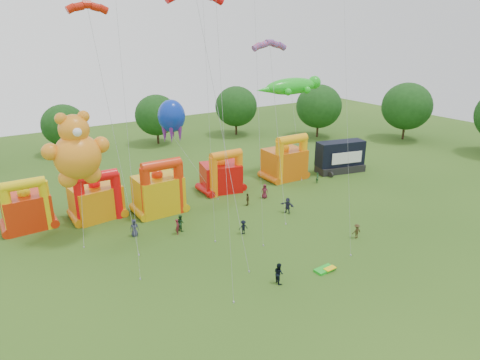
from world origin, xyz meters
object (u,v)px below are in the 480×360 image
gecko_kite (294,112)px  spectator_0 (134,228)px  bouncy_castle_0 (27,209)px  stage_trailer (340,157)px  octopus_kite (188,153)px  spectator_4 (248,199)px  teddy_bear_kite (77,158)px  bouncy_castle_2 (159,192)px

gecko_kite → spectator_0: (-28.31, -7.57, -8.69)m
bouncy_castle_0 → stage_trailer: 44.89m
octopus_kite → spectator_4: 10.44m
gecko_kite → spectator_0: bearing=-165.0°
gecko_kite → bouncy_castle_0: bearing=178.7°
spectator_0 → bouncy_castle_0: bearing=145.1°
bouncy_castle_0 → teddy_bear_kite: 10.45m
stage_trailer → teddy_bear_kite: 40.34m
teddy_bear_kite → stage_trailer: bearing=2.7°
gecko_kite → octopus_kite: bearing=176.0°
stage_trailer → spectator_4: (-19.93, -3.57, -1.57)m
bouncy_castle_2 → teddy_bear_kite: (-9.45, -2.42, 6.46)m
teddy_bear_kite → spectator_0: 9.58m
stage_trailer → spectator_0: stage_trailer is taller
teddy_bear_kite → gecko_kite: 33.28m
octopus_kite → bouncy_castle_0: bearing=-179.0°
teddy_bear_kite → spectator_0: teddy_bear_kite is taller
teddy_bear_kite → spectator_0: (4.52, -2.17, -8.17)m
gecko_kite → octopus_kite: (-17.24, 1.19, -4.07)m
stage_trailer → teddy_bear_kite: teddy_bear_kite is taller
bouncy_castle_2 → spectator_4: bearing=-21.7°
bouncy_castle_0 → gecko_kite: 38.49m
bouncy_castle_0 → spectator_4: 26.02m
gecko_kite → spectator_0: gecko_kite is taller
bouncy_castle_2 → gecko_kite: (23.38, 2.98, 6.98)m
stage_trailer → gecko_kite: size_ratio=0.55×
bouncy_castle_2 → octopus_kite: octopus_kite is taller
bouncy_castle_2 → stage_trailer: size_ratio=0.88×
octopus_kite → teddy_bear_kite: bearing=-157.1°
octopus_kite → spectator_4: (4.19, -8.28, -4.78)m
spectator_4 → teddy_bear_kite: bearing=-44.0°
octopus_kite → spectator_4: size_ratio=7.70×
octopus_kite → spectator_0: 14.86m
bouncy_castle_2 → gecko_kite: 24.58m
spectator_4 → bouncy_castle_0: bearing=-56.9°
gecko_kite → spectator_4: 17.29m
bouncy_castle_0 → stage_trailer: bouncy_castle_0 is taller
bouncy_castle_2 → gecko_kite: gecko_kite is taller
stage_trailer → teddy_bear_kite: size_ratio=0.58×
spectator_0 → stage_trailer: bearing=13.2°
gecko_kite → octopus_kite: 17.75m
spectator_4 → bouncy_castle_2: bearing=-60.8°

